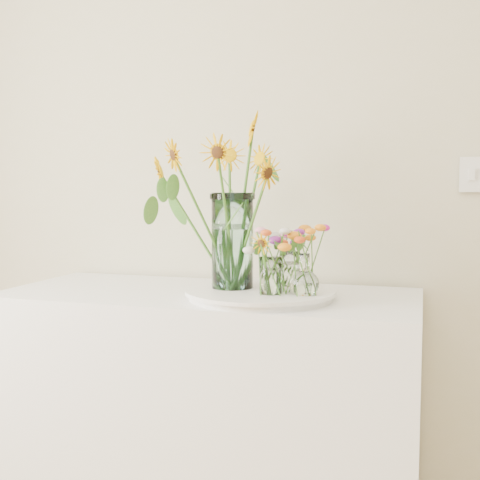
{
  "coord_description": "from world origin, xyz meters",
  "views": [
    {
      "loc": [
        0.37,
        0.03,
        1.25
      ],
      "look_at": [
        -0.19,
        1.86,
        1.09
      ],
      "focal_mm": 45.0,
      "sensor_mm": 36.0,
      "label": 1
    }
  ],
  "objects_px": {
    "counter": "(209,420)",
    "small_vase_c": "(290,269)",
    "tray": "(260,295)",
    "small_vase_b": "(304,275)",
    "small_vase_a": "(271,276)",
    "mason_jar": "(232,241)"
  },
  "relations": [
    {
      "from": "mason_jar",
      "to": "small_vase_c",
      "type": "relative_size",
      "value": 2.63
    },
    {
      "from": "mason_jar",
      "to": "small_vase_b",
      "type": "height_order",
      "value": "mason_jar"
    },
    {
      "from": "small_vase_a",
      "to": "small_vase_c",
      "type": "xyz_separation_m",
      "value": [
        0.02,
        0.18,
        -0.0
      ]
    },
    {
      "from": "small_vase_b",
      "to": "small_vase_a",
      "type": "bearing_deg",
      "value": -171.48
    },
    {
      "from": "counter",
      "to": "tray",
      "type": "relative_size",
      "value": 3.06
    },
    {
      "from": "counter",
      "to": "small_vase_c",
      "type": "relative_size",
      "value": 11.72
    },
    {
      "from": "small_vase_a",
      "to": "small_vase_b",
      "type": "relative_size",
      "value": 0.91
    },
    {
      "from": "small_vase_a",
      "to": "small_vase_b",
      "type": "height_order",
      "value": "small_vase_b"
    },
    {
      "from": "tray",
      "to": "small_vase_a",
      "type": "height_order",
      "value": "small_vase_a"
    },
    {
      "from": "small_vase_c",
      "to": "mason_jar",
      "type": "bearing_deg",
      "value": -147.61
    },
    {
      "from": "tray",
      "to": "small_vase_b",
      "type": "xyz_separation_m",
      "value": [
        0.15,
        -0.05,
        0.08
      ]
    },
    {
      "from": "tray",
      "to": "small_vase_b",
      "type": "relative_size",
      "value": 3.49
    },
    {
      "from": "small_vase_c",
      "to": "counter",
      "type": "bearing_deg",
      "value": -171.15
    },
    {
      "from": "counter",
      "to": "small_vase_b",
      "type": "height_order",
      "value": "small_vase_b"
    },
    {
      "from": "counter",
      "to": "small_vase_c",
      "type": "xyz_separation_m",
      "value": [
        0.27,
        0.04,
        0.53
      ]
    },
    {
      "from": "counter",
      "to": "mason_jar",
      "type": "bearing_deg",
      "value": -30.61
    },
    {
      "from": "mason_jar",
      "to": "small_vase_a",
      "type": "relative_size",
      "value": 2.62
    },
    {
      "from": "counter",
      "to": "mason_jar",
      "type": "relative_size",
      "value": 4.46
    },
    {
      "from": "tray",
      "to": "small_vase_c",
      "type": "bearing_deg",
      "value": 57.86
    },
    {
      "from": "counter",
      "to": "mason_jar",
      "type": "distance_m",
      "value": 0.64
    },
    {
      "from": "tray",
      "to": "small_vase_b",
      "type": "distance_m",
      "value": 0.18
    },
    {
      "from": "tray",
      "to": "mason_jar",
      "type": "height_order",
      "value": "mason_jar"
    }
  ]
}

